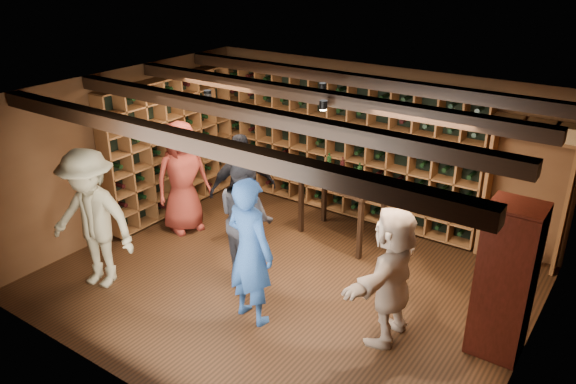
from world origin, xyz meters
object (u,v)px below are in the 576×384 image
Objects in this scene: guest_red_floral at (182,177)px; guest_khaki at (92,219)px; display_cabinet at (505,283)px; guest_woman_black at (243,190)px; tasting_table at (342,188)px; man_blue_shirt at (250,251)px; guest_beige at (391,275)px; man_grey_suit at (246,217)px.

guest_khaki is (0.18, -1.80, 0.06)m from guest_red_floral.
display_cabinet reaches higher than guest_woman_black.
display_cabinet reaches higher than tasting_table.
man_blue_shirt is at bearing -75.87° from tasting_table.
display_cabinet is 1.18m from guest_beige.
man_grey_suit reaches higher than guest_woman_black.
tasting_table is at bearing -87.31° from man_grey_suit.
tasting_table is at bearing -136.93° from guest_beige.
guest_woman_black is 2.92m from guest_beige.
man_blue_shirt is 0.97× the size of guest_khaki.
man_grey_suit is (-3.24, -0.32, 0.00)m from display_cabinet.
display_cabinet is at bearing -153.14° from man_grey_suit.
guest_woman_black is at bearing 53.38° from guest_khaki.
man_blue_shirt is 2.21m from guest_khaki.
guest_beige is (-1.08, -0.47, -0.04)m from display_cabinet.
guest_red_floral is 1.05m from guest_woman_black.
man_grey_suit is 1.05× the size of guest_beige.
guest_red_floral is 2.45m from tasting_table.
display_cabinet is 0.96× the size of man_blue_shirt.
tasting_table is (-1.62, 1.75, 0.03)m from guest_beige.
guest_woman_black is 1.24× the size of tasting_table.
man_blue_shirt is 1.62m from guest_beige.
tasting_table is at bearing 164.64° from guest_woman_black.
display_cabinet is 3.26m from man_grey_suit.
guest_khaki is at bearing -72.29° from guest_beige.
guest_khaki reaches higher than guest_beige.
display_cabinet is 1.03× the size of guest_woman_black.
guest_beige is (3.82, -0.65, -0.07)m from guest_red_floral.
display_cabinet is 0.99× the size of guest_red_floral.
display_cabinet is at bearing 121.42° from guest_woman_black.
guest_beige is (3.64, 1.14, -0.13)m from guest_khaki.
man_blue_shirt reaches higher than man_grey_suit.
display_cabinet is 4.91m from guest_red_floral.
display_cabinet is 2.80m from man_blue_shirt.
guest_beige is at bearing -162.74° from man_grey_suit.
tasting_table is at bearing 154.66° from display_cabinet.
man_blue_shirt is 1.03× the size of guest_red_floral.
man_blue_shirt is 1.95m from guest_woman_black.
tasting_table is (-2.71, 1.28, -0.02)m from display_cabinet.
guest_khaki reaches higher than guest_woman_black.
guest_khaki is at bearing 62.45° from man_grey_suit.
man_blue_shirt is at bearing -98.48° from guest_red_floral.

